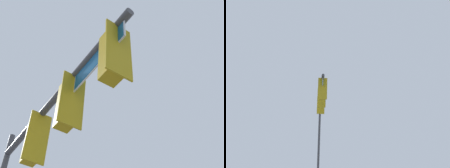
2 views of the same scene
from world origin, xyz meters
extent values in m
cylinder|color=#47474C|center=(-5.66, -8.79, 6.77)|extent=(5.56, 0.24, 0.17)
cube|color=gold|center=(-6.31, -8.78, 6.10)|extent=(0.04, 0.52, 1.30)
cube|color=#B79314|center=(-6.50, -8.78, 6.10)|extent=(0.36, 0.32, 1.10)
cylinder|color=#B79314|center=(-6.50, -8.78, 6.71)|extent=(0.04, 0.04, 0.12)
cylinder|color=#340503|center=(-6.70, -8.78, 6.43)|extent=(0.03, 0.22, 0.22)
cylinder|color=#392D05|center=(-6.70, -8.78, 6.10)|extent=(0.03, 0.22, 0.22)
cylinder|color=green|center=(-6.70, -8.78, 5.77)|extent=(0.03, 0.22, 0.22)
cube|color=gold|center=(-4.78, -8.80, 6.10)|extent=(0.04, 0.52, 1.30)
cube|color=#B79314|center=(-4.97, -8.80, 6.10)|extent=(0.36, 0.32, 1.10)
cylinder|color=#B79314|center=(-4.97, -8.80, 6.71)|extent=(0.04, 0.04, 0.12)
cylinder|color=#340503|center=(-5.17, -8.80, 6.43)|extent=(0.03, 0.22, 0.22)
cylinder|color=#392D05|center=(-5.17, -8.80, 6.10)|extent=(0.03, 0.22, 0.22)
cylinder|color=green|center=(-5.17, -8.80, 5.77)|extent=(0.03, 0.22, 0.22)
cube|color=gold|center=(-3.25, -8.82, 6.10)|extent=(0.04, 0.52, 1.30)
cube|color=#B79314|center=(-3.44, -8.82, 6.10)|extent=(0.36, 0.32, 1.10)
cylinder|color=#B79314|center=(-3.44, -8.82, 6.71)|extent=(0.04, 0.04, 0.12)
cylinder|color=#340503|center=(-3.64, -8.82, 6.43)|extent=(0.03, 0.22, 0.22)
cylinder|color=#392D05|center=(-3.64, -8.82, 6.10)|extent=(0.03, 0.22, 0.22)
cylinder|color=green|center=(-3.64, -8.82, 5.77)|extent=(0.03, 0.22, 0.22)
cube|color=#0A4C7F|center=(-3.90, -8.81, 6.47)|extent=(1.62, 0.06, 0.40)
cube|color=white|center=(-3.90, -8.81, 6.47)|extent=(1.68, 0.05, 0.46)
camera|label=1|loc=(-0.71, -10.82, 1.99)|focal=50.00mm
camera|label=2|loc=(8.22, -9.30, 1.47)|focal=35.00mm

